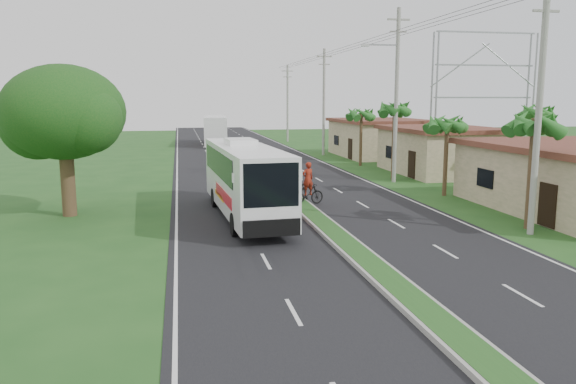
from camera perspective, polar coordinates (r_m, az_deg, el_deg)
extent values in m
plane|color=#204C1C|center=(21.29, 7.15, -6.54)|extent=(180.00, 180.00, 0.00)
cube|color=black|center=(40.38, -1.67, 1.11)|extent=(14.00, 160.00, 0.02)
cube|color=gray|center=(40.37, -1.67, 1.23)|extent=(1.20, 160.00, 0.17)
cube|color=#204C1C|center=(40.35, -1.67, 1.36)|extent=(0.95, 160.00, 0.02)
cube|color=silver|center=(39.86, -11.22, 0.81)|extent=(0.12, 160.00, 0.01)
cube|color=silver|center=(41.98, 7.40, 1.34)|extent=(0.12, 160.00, 0.01)
cube|color=#998E67|center=(46.39, 15.27, 3.93)|extent=(7.00, 10.00, 3.35)
cube|color=#53281D|center=(46.27, 15.36, 6.19)|extent=(7.60, 10.60, 0.32)
cube|color=#998E67|center=(59.23, 9.29, 5.32)|extent=(8.00, 11.00, 3.50)
cube|color=#53281D|center=(59.13, 9.34, 7.16)|extent=(8.60, 11.60, 0.32)
cylinder|color=#473321|center=(27.44, 23.41, 1.67)|extent=(0.26, 0.26, 5.00)
cylinder|color=#473321|center=(35.38, 15.73, 3.33)|extent=(0.26, 0.26, 4.60)
cylinder|color=#473321|center=(41.47, 10.67, 4.91)|extent=(0.26, 0.26, 5.40)
cylinder|color=#473321|center=(50.10, 7.41, 5.39)|extent=(0.26, 0.26, 4.80)
cylinder|color=#473321|center=(42.07, 23.84, 4.20)|extent=(0.26, 0.26, 5.20)
cylinder|color=#473321|center=(30.20, -21.48, 1.47)|extent=(0.70, 0.70, 4.00)
ellipsoid|color=#124314|center=(29.96, -21.85, 7.54)|extent=(6.00, 6.00, 4.68)
sphere|color=#124314|center=(31.04, -24.07, 6.52)|extent=(3.80, 3.80, 3.80)
sphere|color=#124314|center=(28.78, -19.82, 7.01)|extent=(3.40, 3.40, 3.40)
cylinder|color=gray|center=(26.14, 24.16, 7.89)|extent=(0.28, 0.28, 11.00)
cube|color=gray|center=(26.38, 24.75, 16.37)|extent=(1.20, 0.10, 0.10)
cylinder|color=gray|center=(40.31, 10.94, 9.48)|extent=(0.28, 0.28, 12.00)
cube|color=gray|center=(40.67, 11.18, 16.82)|extent=(1.60, 0.12, 0.12)
cube|color=gray|center=(40.57, 11.14, 15.70)|extent=(1.20, 0.10, 0.10)
cube|color=gray|center=(40.05, 9.46, 14.54)|extent=(2.40, 0.10, 0.10)
cylinder|color=gray|center=(59.35, 3.66, 9.05)|extent=(0.28, 0.28, 11.00)
cube|color=gray|center=(59.51, 3.71, 13.58)|extent=(1.60, 0.12, 0.12)
cube|color=gray|center=(59.46, 3.70, 12.81)|extent=(1.20, 0.10, 0.10)
cylinder|color=gray|center=(78.87, -0.05, 8.96)|extent=(0.28, 0.28, 10.50)
cube|color=gray|center=(78.96, -0.05, 12.19)|extent=(1.60, 0.12, 0.12)
cube|color=gray|center=(78.93, -0.05, 11.61)|extent=(1.20, 0.10, 0.10)
cylinder|color=gray|center=(54.27, 14.82, 9.27)|extent=(0.18, 0.18, 12.00)
cylinder|color=gray|center=(59.28, 23.67, 8.78)|extent=(0.18, 0.18, 12.00)
cylinder|color=gray|center=(55.17, 14.37, 9.28)|extent=(0.18, 0.18, 12.00)
cylinder|color=gray|center=(60.11, 23.13, 8.81)|extent=(0.18, 0.18, 12.00)
cube|color=gray|center=(57.04, 19.19, 9.05)|extent=(10.00, 0.14, 0.14)
cube|color=gray|center=(57.13, 19.36, 12.06)|extent=(10.00, 0.14, 0.14)
cube|color=gray|center=(57.37, 19.52, 15.04)|extent=(10.00, 0.14, 0.14)
cube|color=white|center=(27.75, -4.41, 1.46)|extent=(3.19, 12.00, 3.12)
cube|color=black|center=(28.25, -4.64, 3.00)|extent=(3.10, 9.63, 1.25)
cube|color=black|center=(21.98, -1.74, 0.71)|extent=(2.23, 0.28, 1.74)
cube|color=red|center=(26.69, -3.95, -0.20)|extent=(2.83, 5.29, 0.54)
cube|color=yellow|center=(28.17, -4.50, -0.22)|extent=(2.70, 3.12, 0.25)
cube|color=white|center=(28.74, -4.87, 5.13)|extent=(1.53, 2.45, 0.28)
cylinder|color=black|center=(24.18, -5.41, -3.32)|extent=(0.38, 1.05, 1.03)
cylinder|color=black|center=(24.62, -0.26, -3.05)|extent=(0.38, 1.05, 1.03)
cylinder|color=black|center=(30.91, -7.45, -0.57)|extent=(0.38, 1.05, 1.03)
cylinder|color=black|center=(31.26, -3.38, -0.40)|extent=(0.38, 1.05, 1.03)
cube|color=white|center=(73.92, -7.40, 6.28)|extent=(3.46, 12.76, 3.51)
cube|color=black|center=(74.42, -7.42, 7.11)|extent=(3.33, 9.48, 1.19)
cube|color=#F85E18|center=(72.86, -7.38, 5.71)|extent=(3.14, 6.19, 0.38)
cylinder|color=black|center=(68.81, -8.35, 4.87)|extent=(0.39, 1.07, 1.05)
cylinder|color=black|center=(68.82, -6.34, 4.91)|extent=(0.39, 1.07, 1.05)
cylinder|color=black|center=(78.66, -8.28, 5.42)|extent=(0.39, 1.07, 1.05)
cylinder|color=black|center=(78.68, -6.52, 5.46)|extent=(0.39, 1.07, 1.05)
imported|color=black|center=(31.24, 2.02, -0.24)|extent=(2.07, 1.15, 1.20)
imported|color=maroon|center=(31.10, 2.03, 1.36)|extent=(0.78, 0.63, 1.86)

